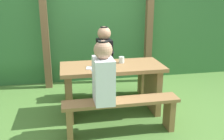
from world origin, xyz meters
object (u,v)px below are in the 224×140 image
person_white_shirt (103,74)px  person_black_coat (104,51)px  picnic_table (112,81)px  bench_near (121,110)px  drinking_glass (122,60)px  bottle_left (101,60)px  cell_phone (89,68)px  bench_far (105,79)px

person_white_shirt → person_black_coat: size_ratio=1.00×
picnic_table → bench_near: 0.60m
picnic_table → drinking_glass: size_ratio=15.68×
picnic_table → bottle_left: 0.35m
picnic_table → bench_near: bearing=-90.0°
bench_near → cell_phone: size_ratio=10.00×
person_black_coat → bottle_left: bearing=-103.1°
bench_near → drinking_glass: (0.15, 0.67, 0.44)m
person_black_coat → drinking_glass: bearing=-70.9°
bench_near → person_black_coat: (-0.01, 1.15, 0.46)m
cell_phone → picnic_table: bearing=22.5°
drinking_glass → bottle_left: 0.34m
drinking_glass → cell_phone: drinking_glass is taller
bench_far → person_white_shirt: (-0.21, -1.15, 0.46)m
person_black_coat → bottle_left: 0.63m
bottle_left → cell_phone: bearing=-164.9°
person_white_shirt → cell_phone: person_white_shirt is taller
bench_far → person_white_shirt: size_ratio=1.95×
bench_far → drinking_glass: 0.67m
person_white_shirt → bottle_left: bearing=83.6°
bench_far → person_black_coat: size_ratio=1.95×
bench_near → bench_far: (0.00, 1.15, 0.00)m
person_white_shirt → drinking_glass: 0.76m
bottle_left → bench_near: bearing=-74.1°
bench_near → picnic_table: bearing=90.0°
picnic_table → cell_phone: cell_phone is taller
bench_far → picnic_table: bearing=-90.0°
bench_far → bench_near: bearing=-90.0°
person_white_shirt → person_black_coat: (0.20, 1.14, 0.00)m
bench_near → bottle_left: bottle_left is taller
bench_far → bottle_left: (-0.15, -0.61, 0.48)m
person_black_coat → cell_phone: size_ratio=5.14×
person_black_coat → drinking_glass: 0.51m
picnic_table → bottle_left: bearing=-166.0°
cell_phone → bench_far: bearing=71.7°
person_white_shirt → drinking_glass: person_white_shirt is taller
person_white_shirt → bottle_left: size_ratio=3.10×
drinking_glass → bottle_left: bearing=-157.0°
person_white_shirt → cell_phone: size_ratio=5.14×
bench_near → drinking_glass: 0.81m
bench_near → person_white_shirt: (-0.21, 0.00, 0.46)m
bench_near → person_white_shirt: person_white_shirt is taller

